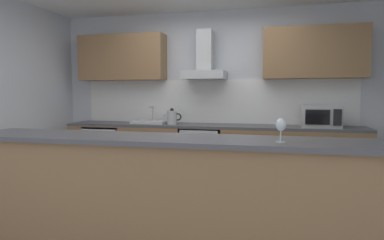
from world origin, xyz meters
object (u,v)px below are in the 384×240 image
at_px(oven, 203,155).
at_px(refrigerator, 108,153).
at_px(microwave, 321,116).
at_px(wine_glass, 281,126).
at_px(sink, 151,122).
at_px(range_hood, 205,64).
at_px(kettle, 172,117).

distance_m(oven, refrigerator, 1.51).
xyz_separation_m(microwave, wine_glass, (-0.54, -2.25, 0.06)).
distance_m(sink, wine_glass, 2.97).
relative_size(refrigerator, microwave, 1.70).
bearing_deg(wine_glass, sink, 129.28).
bearing_deg(microwave, range_hood, 174.41).
bearing_deg(sink, range_hood, 8.37).
relative_size(refrigerator, range_hood, 1.18).
bearing_deg(oven, refrigerator, -179.90).
bearing_deg(range_hood, microwave, -5.59).
bearing_deg(microwave, refrigerator, 179.54).
bearing_deg(wine_glass, range_hood, 113.93).
distance_m(microwave, sink, 2.42).
xyz_separation_m(oven, sink, (-0.81, 0.01, 0.47)).
bearing_deg(range_hood, kettle, -160.23).
relative_size(microwave, sink, 1.00).
relative_size(oven, range_hood, 1.11).
relative_size(microwave, kettle, 1.73).
distance_m(refrigerator, sink, 0.87).
height_order(sink, kettle, sink).
xyz_separation_m(oven, wine_glass, (1.07, -2.28, 0.65)).
bearing_deg(sink, oven, -0.78).
distance_m(range_hood, wine_glass, 2.72).
distance_m(microwave, wine_glass, 2.32).
distance_m(refrigerator, range_hood, 2.04).
distance_m(sink, range_hood, 1.18).
xyz_separation_m(microwave, range_hood, (-1.61, 0.16, 0.74)).
distance_m(oven, range_hood, 1.33).
xyz_separation_m(oven, microwave, (1.61, -0.03, 0.59)).
bearing_deg(sink, wine_glass, -50.72).
height_order(microwave, wine_glass, microwave).
bearing_deg(wine_glass, refrigerator, 138.56).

